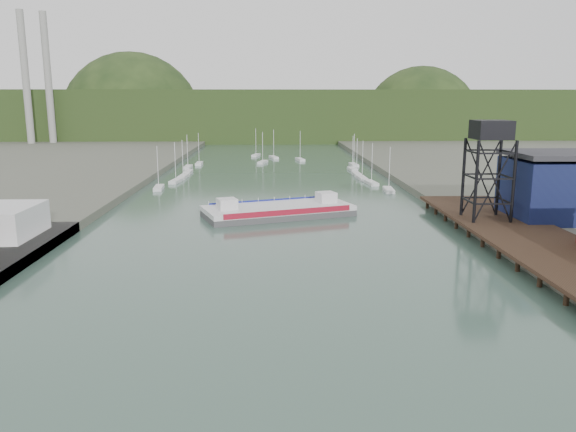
{
  "coord_description": "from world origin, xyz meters",
  "views": [
    {
      "loc": [
        -0.13,
        -31.4,
        21.41
      ],
      "look_at": [
        2.32,
        52.1,
        4.0
      ],
      "focal_mm": 35.0,
      "sensor_mm": 36.0,
      "label": 1
    }
  ],
  "objects": [
    {
      "name": "chain_ferry",
      "position": [
        1.07,
        71.38,
        1.13
      ],
      "size": [
        29.37,
        19.42,
        3.93
      ],
      "rotation": [
        0.0,
        0.0,
        0.34
      ],
      "color": "#474749",
      "rests_on": "ground"
    },
    {
      "name": "blue_shed",
      "position": [
        50.0,
        60.0,
        7.06
      ],
      "size": [
        20.5,
        14.5,
        11.3
      ],
      "color": "#0C0F38",
      "rests_on": "east_land"
    },
    {
      "name": "east_pier",
      "position": [
        37.0,
        45.0,
        1.9
      ],
      "size": [
        14.0,
        70.0,
        2.45
      ],
      "color": "black",
      "rests_on": "ground"
    },
    {
      "name": "lift_tower",
      "position": [
        35.0,
        58.0,
        15.65
      ],
      "size": [
        6.5,
        6.5,
        16.0
      ],
      "color": "black",
      "rests_on": "east_pier"
    },
    {
      "name": "marina_sailboats",
      "position": [
        0.08,
        138.46,
        0.35
      ],
      "size": [
        57.71,
        92.65,
        0.9
      ],
      "color": "silver",
      "rests_on": "ground"
    },
    {
      "name": "distant_hills",
      "position": [
        -3.98,
        301.35,
        10.38
      ],
      "size": [
        500.0,
        120.0,
        80.0
      ],
      "color": "black",
      "rests_on": "ground"
    },
    {
      "name": "smokestacks",
      "position": [
        -106.0,
        232.5,
        30.0
      ],
      "size": [
        11.2,
        8.2,
        60.0
      ],
      "color": "gray",
      "rests_on": "ground"
    }
  ]
}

